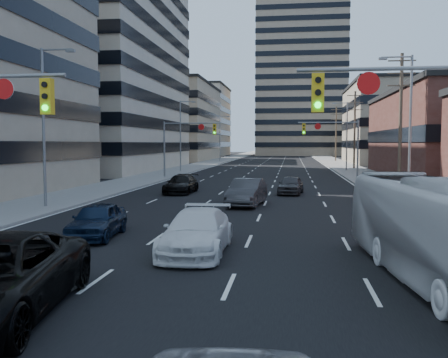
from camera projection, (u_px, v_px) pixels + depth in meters
road_surface at (279, 157)px, 135.74m from camera, size 18.00×300.00×0.02m
sidewalk_left at (237, 156)px, 137.27m from camera, size 5.00×300.00×0.15m
sidewalk_right at (322, 157)px, 134.19m from camera, size 5.00×300.00×0.15m
office_left_mid at (72, 69)px, 69.15m from camera, size 26.00×34.00×28.00m
office_left_far at (165, 123)px, 108.72m from camera, size 20.00×30.00×16.00m
office_right_far at (412, 125)px, 90.38m from camera, size 22.00×28.00×14.00m
apartment_tower at (301, 60)px, 152.61m from camera, size 26.00×26.00×58.00m
bg_block_left at (186, 122)px, 148.64m from camera, size 24.00×24.00×20.00m
bg_block_right at (401, 134)px, 131.02m from camera, size 22.00×22.00×12.00m
signal_near_right at (440, 121)px, 13.84m from camera, size 6.59×0.33×6.00m
signal_far_left at (186, 137)px, 52.44m from camera, size 6.09×0.33×6.00m
signal_far_right at (335, 137)px, 50.38m from camera, size 6.09×0.33×6.00m
utility_pole_block at (401, 118)px, 40.78m from camera, size 2.20×0.28×11.00m
utility_pole_midblock at (355, 128)px, 70.43m from camera, size 2.20×0.28×11.00m
utility_pole_distant at (336, 133)px, 100.08m from camera, size 2.20×0.28×11.00m
streetlight_left_near at (46, 119)px, 28.03m from camera, size 2.03×0.22×9.00m
streetlight_left_mid at (182, 132)px, 62.63m from camera, size 2.03×0.22×9.00m
streetlight_left_far at (221, 136)px, 97.22m from camera, size 2.03×0.22×9.00m
streetlight_right_near at (408, 121)px, 30.21m from camera, size 2.03×0.22×9.00m
streetlight_right_far at (346, 133)px, 64.80m from camera, size 2.03×0.22×9.00m
white_van at (197, 232)px, 16.81m from camera, size 2.10×5.06×1.46m
transit_bus at (443, 231)px, 13.06m from camera, size 3.49×10.36×2.83m
sedan_blue at (97, 220)px, 19.57m from camera, size 1.94×4.17×1.38m
sedan_grey_center at (247, 192)px, 29.59m from camera, size 2.21×5.00×1.59m
sedan_black_far at (181, 184)px, 36.83m from camera, size 2.05×4.76×1.37m
sedan_grey_right at (291, 185)px, 36.23m from camera, size 2.07×4.18×1.37m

